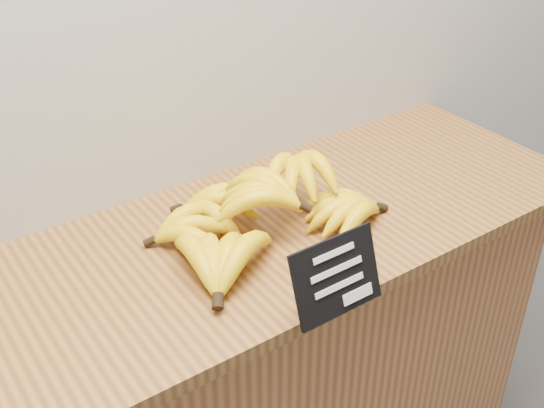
# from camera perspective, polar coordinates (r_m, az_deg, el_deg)

# --- Properties ---
(counter) EXTENTS (1.27, 0.50, 0.90)m
(counter) POSITION_cam_1_polar(r_m,az_deg,el_deg) (1.70, -1.00, -15.68)
(counter) COLOR #A46434
(counter) RESTS_ON ground
(counter_top) EXTENTS (1.49, 0.54, 0.03)m
(counter_top) POSITION_cam_1_polar(r_m,az_deg,el_deg) (1.39, -1.18, -2.75)
(counter_top) COLOR brown
(counter_top) RESTS_ON counter
(chalkboard_sign) EXTENTS (0.17, 0.05, 0.13)m
(chalkboard_sign) POSITION_cam_1_polar(r_m,az_deg,el_deg) (1.16, 5.44, -6.08)
(chalkboard_sign) COLOR black
(chalkboard_sign) RESTS_ON counter_top
(banana_pile) EXTENTS (0.53, 0.39, 0.12)m
(banana_pile) POSITION_cam_1_polar(r_m,az_deg,el_deg) (1.34, -1.61, -0.89)
(banana_pile) COLOR yellow
(banana_pile) RESTS_ON counter_top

